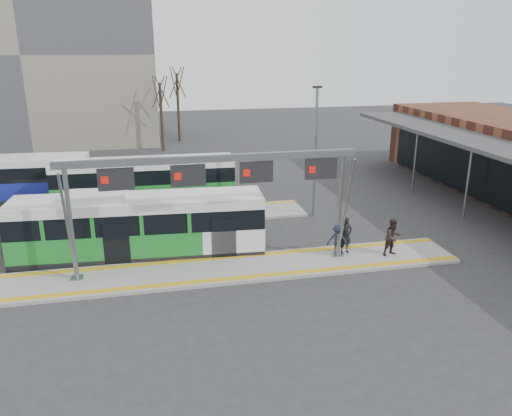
# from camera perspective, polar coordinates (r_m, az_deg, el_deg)

# --- Properties ---
(ground) EXTENTS (120.00, 120.00, 0.00)m
(ground) POSITION_cam_1_polar(r_m,az_deg,el_deg) (23.02, -3.48, -7.18)
(ground) COLOR #2D2D30
(ground) RESTS_ON ground
(platform_main) EXTENTS (22.00, 3.00, 0.15)m
(platform_main) POSITION_cam_1_polar(r_m,az_deg,el_deg) (22.99, -3.48, -7.01)
(platform_main) COLOR gray
(platform_main) RESTS_ON ground
(platform_second) EXTENTS (20.00, 3.00, 0.15)m
(platform_second) POSITION_cam_1_polar(r_m,az_deg,el_deg) (30.23, -13.35, -1.22)
(platform_second) COLOR gray
(platform_second) RESTS_ON ground
(tactile_main) EXTENTS (22.00, 2.65, 0.02)m
(tactile_main) POSITION_cam_1_polar(r_m,az_deg,el_deg) (22.95, -3.48, -6.82)
(tactile_main) COLOR gold
(tactile_main) RESTS_ON platform_main
(tactile_second) EXTENTS (20.00, 0.35, 0.02)m
(tactile_second) POSITION_cam_1_polar(r_m,az_deg,el_deg) (31.30, -13.34, -0.39)
(tactile_second) COLOR gold
(tactile_second) RESTS_ON platform_second
(gantry) EXTENTS (13.00, 1.68, 5.20)m
(gantry) POSITION_cam_1_polar(r_m,az_deg,el_deg) (21.74, -4.70, 3.33)
(gantry) COLOR slate
(gantry) RESTS_ON platform_main
(apartment_block) EXTENTS (24.50, 12.50, 18.40)m
(apartment_block) POSITION_cam_1_polar(r_m,az_deg,el_deg) (57.67, -24.12, 15.98)
(apartment_block) COLOR gray
(apartment_block) RESTS_ON ground
(hero_bus) EXTENTS (11.99, 3.25, 3.26)m
(hero_bus) POSITION_cam_1_polar(r_m,az_deg,el_deg) (24.75, -13.22, -2.07)
(hero_bus) COLOR black
(hero_bus) RESTS_ON ground
(bg_bus_green) EXTENTS (11.54, 2.82, 2.87)m
(bg_bus_green) POSITION_cam_1_polar(r_m,az_deg,el_deg) (33.23, -12.54, 3.00)
(bg_bus_green) COLOR black
(bg_bus_green) RESTS_ON ground
(bg_bus_blue) EXTENTS (11.31, 3.10, 2.92)m
(bg_bus_blue) POSITION_cam_1_polar(r_m,az_deg,el_deg) (36.76, -27.24, 2.88)
(bg_bus_blue) COLOR black
(bg_bus_blue) RESTS_ON ground
(passenger_a) EXTENTS (0.77, 0.63, 1.83)m
(passenger_a) POSITION_cam_1_polar(r_m,az_deg,el_deg) (24.55, 10.24, -3.09)
(passenger_a) COLOR black
(passenger_a) RESTS_ON platform_main
(passenger_b) EXTENTS (1.03, 0.89, 1.84)m
(passenger_b) POSITION_cam_1_polar(r_m,az_deg,el_deg) (24.82, 15.39, -3.23)
(passenger_b) COLOR #2E201F
(passenger_b) RESTS_ON platform_main
(passenger_c) EXTENTS (1.17, 0.93, 1.58)m
(passenger_c) POSITION_cam_1_polar(r_m,az_deg,el_deg) (24.20, 9.31, -3.68)
(passenger_c) COLOR #1D2234
(passenger_c) RESTS_ON platform_main
(tree_left) EXTENTS (1.40, 1.40, 7.36)m
(tree_left) POSITION_cam_1_polar(r_m,az_deg,el_deg) (49.20, -10.91, 12.83)
(tree_left) COLOR #382B21
(tree_left) RESTS_ON ground
(tree_mid) EXTENTS (1.40, 1.40, 8.01)m
(tree_mid) POSITION_cam_1_polar(r_m,az_deg,el_deg) (54.24, -9.01, 13.91)
(tree_mid) COLOR #382B21
(tree_mid) RESTS_ON ground
(lamp_east) EXTENTS (0.50, 0.25, 7.67)m
(lamp_east) POSITION_cam_1_polar(r_m,az_deg,el_deg) (29.31, 6.78, 6.67)
(lamp_east) COLOR slate
(lamp_east) RESTS_ON ground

